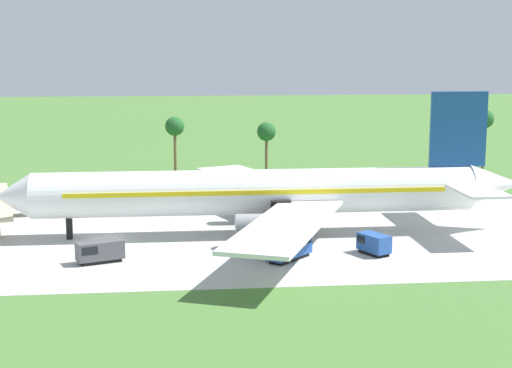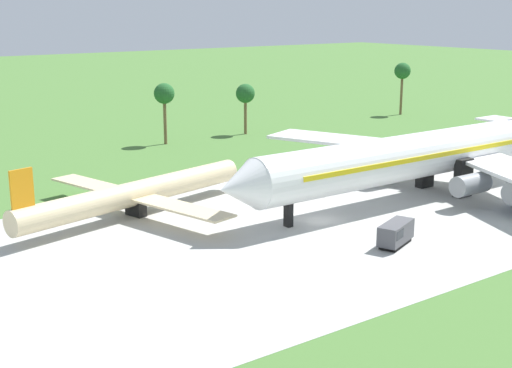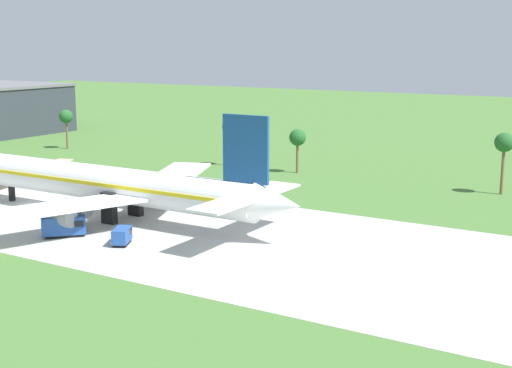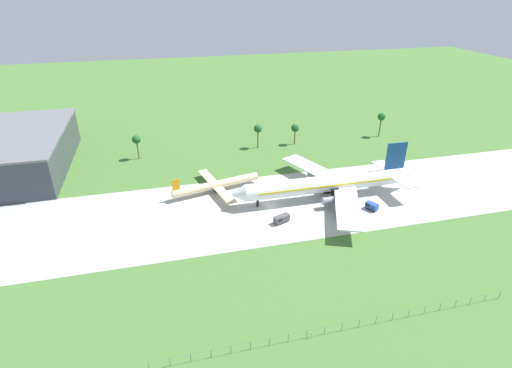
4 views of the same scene
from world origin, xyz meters
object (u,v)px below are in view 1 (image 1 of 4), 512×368
(baggage_tug, at_px, (290,246))
(catering_van, at_px, (99,251))
(fuel_truck, at_px, (373,243))
(jet_airliner, at_px, (269,192))

(baggage_tug, xyz_separation_m, catering_van, (-21.14, 0.78, -0.28))
(fuel_truck, bearing_deg, jet_airliner, 134.30)
(jet_airliner, bearing_deg, baggage_tug, -85.63)
(jet_airliner, xyz_separation_m, baggage_tug, (0.93, -12.22, -3.85))
(baggage_tug, height_order, catering_van, baggage_tug)
(baggage_tug, distance_m, fuel_truck, 9.83)
(jet_airliner, distance_m, catering_van, 23.58)
(fuel_truck, xyz_separation_m, catering_van, (-30.88, -0.50, 0.02))
(jet_airliner, relative_size, catering_van, 12.17)
(jet_airliner, xyz_separation_m, fuel_truck, (10.68, -10.94, -4.15))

